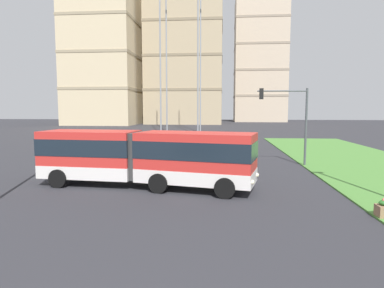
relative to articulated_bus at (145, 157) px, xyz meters
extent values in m
cube|color=red|center=(2.80, -0.46, 0.07)|extent=(6.40, 3.76, 2.55)
cube|color=silver|center=(2.80, -0.46, -0.85)|extent=(6.43, 3.78, 0.70)
cube|color=#19232D|center=(2.80, -0.46, 0.50)|extent=(6.45, 3.80, 0.90)
cube|color=red|center=(-3.21, 0.48, 0.07)|extent=(5.40, 2.95, 2.55)
cube|color=silver|center=(-3.21, 0.48, -0.85)|extent=(5.42, 2.97, 0.70)
cube|color=#19232D|center=(-3.21, 0.48, 0.50)|extent=(5.44, 2.99, 0.90)
cylinder|color=#383838|center=(-0.13, 0.20, 0.07)|extent=(2.40, 2.40, 2.45)
cylinder|color=black|center=(4.83, 0.37, -1.15)|extent=(1.04, 0.49, 1.00)
cylinder|color=black|center=(4.28, -2.07, -1.15)|extent=(1.04, 0.49, 1.00)
cylinder|color=black|center=(1.51, 1.12, -1.15)|extent=(1.04, 0.49, 1.00)
cylinder|color=black|center=(0.97, -1.32, -1.15)|extent=(1.04, 0.49, 1.00)
cylinder|color=black|center=(-4.40, 1.84, -1.15)|extent=(1.02, 0.37, 1.00)
cylinder|color=black|center=(-4.62, -0.65, -1.15)|extent=(1.02, 0.37, 1.00)
sphere|color=#F9EFC6|center=(5.94, -0.24, -0.85)|extent=(0.24, 0.24, 0.24)
sphere|color=#F9EFC6|center=(5.55, -2.00, -0.85)|extent=(0.24, 0.24, 0.24)
cube|color=#B7BABF|center=(-3.86, 10.44, -1.07)|extent=(4.47, 1.99, 0.80)
cube|color=black|center=(-4.01, 10.43, -0.37)|extent=(2.45, 1.78, 0.60)
cylinder|color=black|center=(-2.40, 11.40, -1.33)|extent=(0.65, 0.25, 0.64)
cylinder|color=black|center=(-2.32, 9.61, -1.33)|extent=(0.65, 0.25, 0.64)
cylinder|color=black|center=(-5.40, 11.27, -1.33)|extent=(0.65, 0.25, 0.64)
cylinder|color=black|center=(-5.32, 9.47, -1.33)|extent=(0.65, 0.25, 0.64)
cylinder|color=#474C51|center=(10.26, 7.65, 1.21)|extent=(0.16, 0.16, 5.72)
cylinder|color=#474C51|center=(8.47, 7.65, 3.87)|extent=(3.58, 0.10, 0.10)
cube|color=black|center=(6.99, 7.65, 3.67)|extent=(0.28, 0.28, 0.80)
sphere|color=red|center=(6.99, 7.65, 3.92)|extent=(0.16, 0.16, 0.16)
sphere|color=yellow|center=(6.99, 7.65, 3.66)|extent=(0.16, 0.16, 0.16)
sphere|color=green|center=(6.99, 7.65, 3.40)|extent=(0.16, 0.16, 0.16)
cube|color=beige|center=(-27.86, 72.08, 20.78)|extent=(17.84, 17.35, 44.87)
cube|color=#9C8D6E|center=(-27.86, 72.08, 7.67)|extent=(18.04, 17.55, 0.70)
cube|color=#9C8D6E|center=(-27.86, 72.08, 16.64)|extent=(18.04, 17.55, 0.70)
cube|color=#9C8D6E|center=(-27.86, 72.08, 25.62)|extent=(18.04, 17.55, 0.70)
cube|color=tan|center=(-6.62, 79.98, 16.41)|extent=(21.07, 16.89, 36.12)
cube|color=#85765B|center=(-6.62, 79.98, 7.73)|extent=(21.27, 17.09, 0.70)
cube|color=#85765B|center=(-6.62, 79.98, 16.76)|extent=(21.27, 17.09, 0.70)
cube|color=#85765B|center=(-6.62, 79.98, 25.79)|extent=(21.27, 17.09, 0.70)
cube|color=#C6B299|center=(16.45, 98.91, 18.62)|extent=(16.58, 16.30, 40.56)
cube|color=gray|center=(16.45, 98.91, 6.81)|extent=(16.78, 16.50, 0.70)
cube|color=gray|center=(16.45, 98.91, 14.92)|extent=(16.78, 16.50, 0.70)
cube|color=gray|center=(16.45, 98.91, 23.03)|extent=(16.78, 16.50, 0.70)
cube|color=gray|center=(16.45, 98.91, 31.14)|extent=(16.78, 16.50, 0.70)
cylinder|color=gray|center=(0.24, 42.11, 16.90)|extent=(0.24, 0.24, 37.12)
cylinder|color=gray|center=(-5.76, 42.11, 16.90)|extent=(0.24, 0.24, 37.12)
cylinder|color=gray|center=(0.24, 36.11, 16.90)|extent=(0.24, 0.24, 37.12)
cylinder|color=gray|center=(-5.76, 36.11, 16.90)|extent=(0.24, 0.24, 37.12)
camera|label=1|loc=(4.13, -17.66, 2.56)|focal=31.46mm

